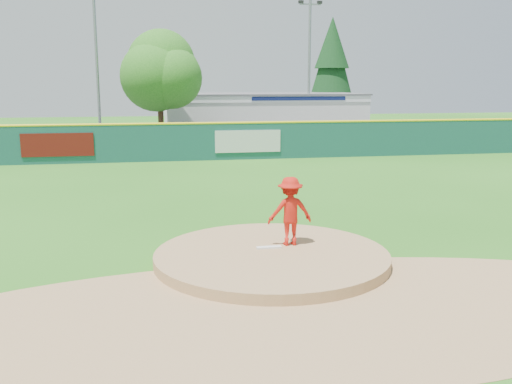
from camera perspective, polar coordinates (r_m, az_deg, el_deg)
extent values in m
plane|color=#286B19|center=(13.52, 1.56, -7.01)|extent=(120.00, 120.00, 0.00)
cylinder|color=#9E774C|center=(13.52, 1.56, -7.01)|extent=(5.50, 5.50, 0.50)
cube|color=white|center=(13.72, 1.30, -5.56)|extent=(0.60, 0.15, 0.04)
cylinder|color=#9E774C|center=(10.78, 4.96, -11.79)|extent=(15.40, 15.40, 0.01)
cube|color=#38383A|center=(39.88, -6.59, 4.88)|extent=(44.00, 16.00, 0.02)
imported|color=red|center=(13.85, 3.42, -1.92)|extent=(1.09, 0.64, 1.68)
imported|color=white|center=(36.06, -1.28, 5.60)|extent=(6.25, 4.30, 1.59)
cube|color=silver|center=(45.49, 0.55, 7.70)|extent=(15.00, 8.00, 3.20)
cube|color=white|center=(41.49, 1.63, 9.32)|extent=(15.00, 0.06, 0.55)
cube|color=#0F194C|center=(41.92, 4.35, 9.31)|extent=(7.00, 0.03, 0.28)
cube|color=#59595B|center=(45.43, 0.55, 9.78)|extent=(15.20, 8.20, 0.12)
cube|color=#5D120D|center=(31.02, -19.23, 4.47)|extent=(3.60, 0.04, 1.20)
cube|color=silver|center=(31.10, -0.81, 5.09)|extent=(3.60, 0.04, 1.20)
cube|color=#164944|center=(30.86, -5.45, 5.00)|extent=(40.00, 0.10, 2.00)
cylinder|color=yellow|center=(30.77, -5.48, 6.85)|extent=(40.00, 0.14, 0.14)
cylinder|color=#382314|center=(37.69, -9.47, 6.43)|extent=(0.36, 0.36, 2.60)
sphere|color=#387F23|center=(37.58, -9.63, 11.39)|extent=(5.60, 5.60, 5.60)
cylinder|color=#382314|center=(51.16, 7.45, 7.07)|extent=(0.40, 0.40, 1.60)
cone|color=#113A16|center=(51.07, 7.58, 12.39)|extent=(4.40, 4.40, 7.90)
cylinder|color=gray|center=(39.73, -15.64, 12.47)|extent=(0.20, 0.20, 11.00)
cylinder|color=gray|center=(43.20, 5.33, 11.99)|extent=(0.20, 0.20, 10.00)
cube|color=gray|center=(43.54, 5.45, 18.19)|extent=(1.60, 0.10, 0.10)
cube|color=black|center=(43.38, 4.51, 18.43)|extent=(0.35, 0.25, 0.20)
cube|color=black|center=(43.76, 6.38, 18.33)|extent=(0.35, 0.25, 0.20)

